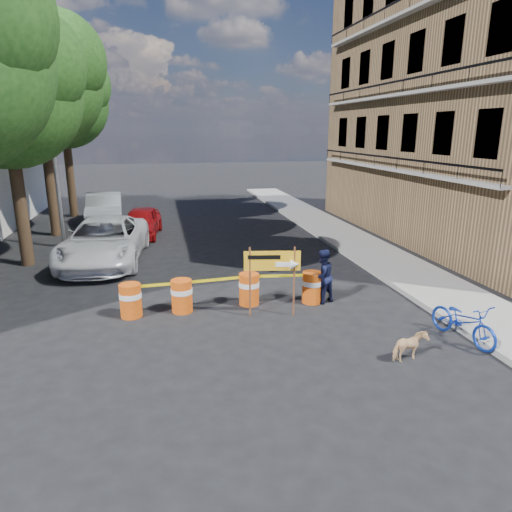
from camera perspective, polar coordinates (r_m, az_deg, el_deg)
name	(u,v)px	position (r m, az deg, el deg)	size (l,w,h in m)	color
ground	(247,326)	(11.59, -1.17, -8.80)	(120.00, 120.00, 0.00)	black
sidewalk_east	(370,251)	(18.89, 14.05, 0.63)	(2.40, 40.00, 0.15)	gray
apartment_building	(482,101)	(23.12, 26.45, 17.00)	(8.00, 16.00, 12.00)	#92714A
tree_mid_a	(7,91)	(18.07, -28.72, 17.62)	(5.25, 5.00, 8.68)	#332316
tree_mid_b	(40,83)	(22.97, -25.37, 18.94)	(5.67, 5.40, 9.62)	#332316
tree_far	(63,102)	(27.83, -22.93, 17.30)	(5.04, 4.80, 8.84)	#332316
streetlamp	(54,140)	(20.28, -23.93, 13.09)	(1.25, 0.18, 8.00)	gray
barrel_far_left	(131,300)	(12.44, -15.40, -5.29)	(0.58, 0.58, 0.90)	#C6530B
barrel_mid_left	(182,295)	(12.48, -9.26, -4.86)	(0.58, 0.58, 0.90)	#C6530B
barrel_mid_right	(249,288)	(12.83, -0.88, -4.07)	(0.58, 0.58, 0.90)	#C6530B
barrel_far_right	(312,287)	(13.07, 7.02, -3.83)	(0.58, 0.58, 0.90)	#C6530B
detour_sign	(280,266)	(11.77, 2.97, -1.25)	(1.45, 0.42, 1.88)	#592D19
pedestrian	(322,276)	(13.00, 8.26, -2.52)	(0.76, 0.59, 1.57)	#111433
bicycle	(466,303)	(11.56, 24.74, -5.38)	(0.65, 0.98, 1.86)	#1638B5
dog	(410,347)	(10.38, 18.69, -10.69)	(0.35, 0.77, 0.65)	#E9BE86
suv_white	(104,241)	(17.71, -18.44, 1.78)	(2.70, 5.86, 1.63)	white
sedan_red	(141,222)	(21.76, -14.15, 4.15)	(1.58, 3.92, 1.34)	#A10D0F
sedan_silver	(105,209)	(25.06, -18.41, 5.61)	(1.72, 4.94, 1.63)	#ADAFB4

